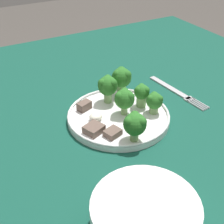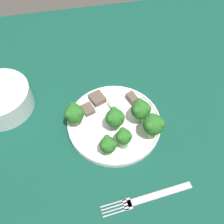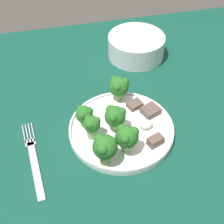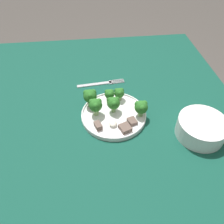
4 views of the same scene
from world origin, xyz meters
name	(u,v)px [view 1 (image 1 of 4)]	position (x,y,z in m)	size (l,w,h in m)	color
table	(124,138)	(0.00, 0.00, 0.67)	(1.14, 1.07, 0.77)	#114738
dinner_plate	(118,116)	(0.04, 0.04, 0.78)	(0.24, 0.24, 0.02)	white
fork	(176,92)	(-0.15, 0.01, 0.77)	(0.04, 0.20, 0.00)	#B2B2B7
cream_bowl	(144,219)	(0.16, 0.32, 0.80)	(0.16, 0.16, 0.06)	white
broccoli_floret_near_rim_left	(108,86)	(0.04, -0.02, 0.83)	(0.05, 0.05, 0.07)	#7FA866
broccoli_floret_center_left	(154,101)	(-0.03, 0.07, 0.81)	(0.04, 0.04, 0.05)	#7FA866
broccoli_floret_back_left	(125,99)	(0.03, 0.05, 0.82)	(0.05, 0.05, 0.06)	#7FA866
broccoli_floret_front_left	(135,124)	(0.06, 0.14, 0.82)	(0.05, 0.05, 0.06)	#7FA866
broccoli_floret_center_back	(142,93)	(-0.02, 0.04, 0.82)	(0.04, 0.04, 0.06)	#7FA866
broccoli_floret_mid_cluster	(122,78)	(-0.01, -0.04, 0.83)	(0.05, 0.05, 0.07)	#7FA866
meat_slice_front_slice	(94,129)	(0.12, 0.07, 0.79)	(0.05, 0.05, 0.02)	brown
meat_slice_middle_slice	(84,106)	(0.10, -0.02, 0.79)	(0.04, 0.03, 0.02)	brown
meat_slice_rear_slice	(113,133)	(0.09, 0.10, 0.79)	(0.04, 0.04, 0.01)	brown
sauce_dollop	(96,117)	(0.10, 0.04, 0.79)	(0.03, 0.03, 0.02)	silver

